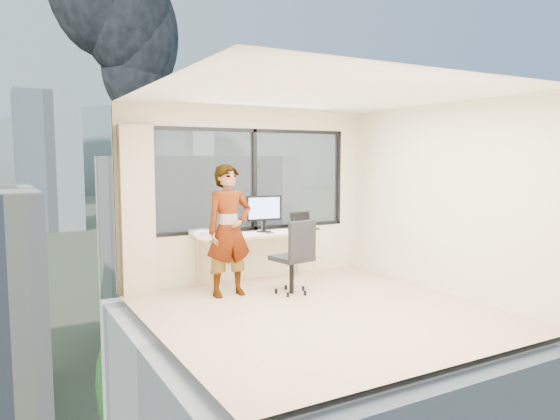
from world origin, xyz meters
TOP-DOWN VIEW (x-y plane):
  - floor at (0.00, 0.00)m, footprint 4.00×4.00m
  - ceiling at (0.00, 0.00)m, footprint 4.00×4.00m
  - wall_front at (0.00, -2.00)m, footprint 4.00×0.01m
  - wall_left at (-2.00, 0.00)m, footprint 0.01×4.00m
  - wall_right at (2.00, 0.00)m, footprint 0.01×4.00m
  - window_wall at (0.05, 2.00)m, footprint 3.30×0.16m
  - curtain at (-1.72, 1.88)m, footprint 0.45×0.14m
  - desk at (0.00, 1.66)m, footprint 1.80×0.60m
  - chair at (0.12, 0.88)m, footprint 0.62×0.62m
  - person at (-0.67, 1.20)m, footprint 0.66×0.44m
  - monitor at (0.14, 1.74)m, footprint 0.57×0.17m
  - game_console at (-0.80, 1.90)m, footprint 0.36×0.34m
  - laptop at (0.80, 1.62)m, footprint 0.42×0.44m
  - cellphone at (0.13, 1.55)m, footprint 0.12×0.07m
  - pen_cup at (0.58, 1.57)m, footprint 0.10×0.10m
  - handbag at (0.80, 1.88)m, footprint 0.25×0.17m
  - exterior_ground at (0.00, 120.00)m, footprint 400.00×400.00m
  - near_bldg_b at (12.00, 38.00)m, footprint 14.00×13.00m
  - near_bldg_c at (30.00, 28.00)m, footprint 12.00×10.00m
  - far_tower_b at (8.00, 120.00)m, footprint 13.00×13.00m
  - far_tower_c at (45.00, 140.00)m, footprint 15.00×15.00m
  - hill_b at (100.00, 320.00)m, footprint 300.00×220.00m
  - tree_b at (4.00, 18.00)m, footprint 7.60×7.60m
  - tree_c at (22.00, 40.00)m, footprint 8.40×8.40m
  - smoke_plume_b at (55.00, 170.00)m, footprint 30.00×18.00m

SIDE VIEW (x-z plane):
  - exterior_ground at x=0.00m, z-range -14.02..-13.98m
  - hill_b at x=100.00m, z-range -62.00..34.00m
  - tree_b at x=4.00m, z-range -14.00..-5.00m
  - near_bldg_c at x=30.00m, z-range -14.00..-4.00m
  - tree_c at x=22.00m, z-range -14.00..-4.00m
  - near_bldg_b at x=12.00m, z-range -14.00..2.00m
  - far_tower_c at x=45.00m, z-range -14.00..12.00m
  - floor at x=0.00m, z-range -0.01..0.01m
  - desk at x=0.00m, z-range 0.00..0.75m
  - chair at x=0.12m, z-range 0.00..1.05m
  - cellphone at x=0.13m, z-range 0.75..0.76m
  - game_console at x=-0.80m, z-range 0.75..0.82m
  - pen_cup at x=0.58m, z-range 0.75..0.85m
  - handbag at x=0.80m, z-range 0.75..0.93m
  - laptop at x=0.80m, z-range 0.75..0.99m
  - person at x=-0.67m, z-range 0.00..1.78m
  - far_tower_b at x=8.00m, z-range -14.00..16.00m
  - monitor at x=0.14m, z-range 0.75..1.31m
  - curtain at x=-1.72m, z-range 0.00..2.30m
  - wall_front at x=0.00m, z-range 0.00..2.60m
  - wall_left at x=-2.00m, z-range 0.00..2.60m
  - wall_right at x=2.00m, z-range 0.00..2.60m
  - window_wall at x=0.05m, z-range 0.75..2.30m
  - ceiling at x=0.00m, z-range 2.60..2.60m
  - smoke_plume_b at x=55.00m, z-range -8.00..62.00m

